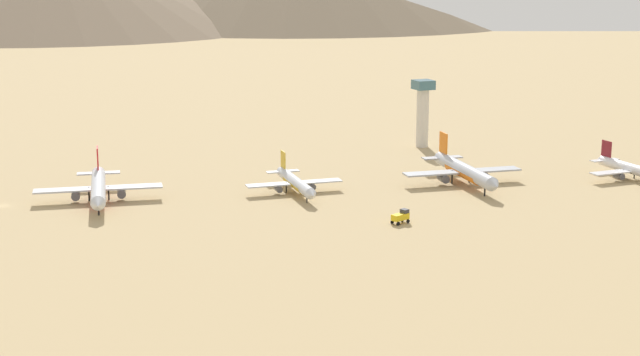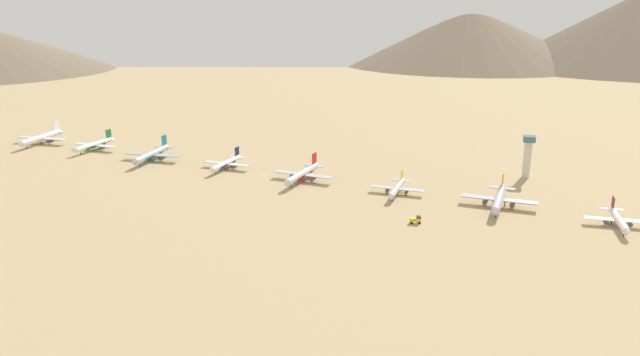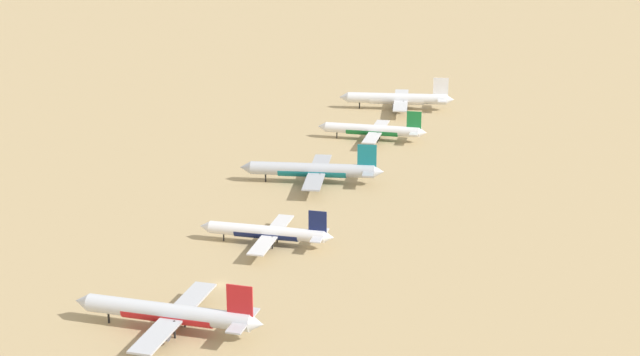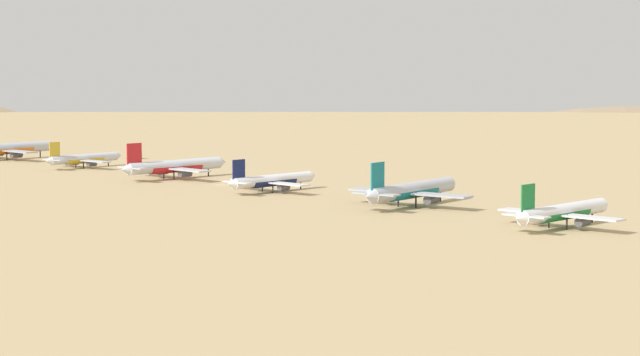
{
  "view_description": "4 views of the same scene",
  "coord_description": "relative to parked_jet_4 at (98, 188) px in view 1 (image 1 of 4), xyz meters",
  "views": [
    {
      "loc": [
        297.33,
        -16.89,
        72.33
      ],
      "look_at": [
        17.98,
        95.3,
        4.34
      ],
      "focal_mm": 54.45,
      "sensor_mm": 36.0,
      "label": 1
    },
    {
      "loc": [
        345.68,
        125.02,
        106.64
      ],
      "look_at": [
        12.15,
        39.96,
        4.66
      ],
      "focal_mm": 33.73,
      "sensor_mm": 36.0,
      "label": 2
    },
    {
      "loc": [
        -51.13,
        229.48,
        104.65
      ],
      "look_at": [
        -18.38,
        -72.61,
        6.54
      ],
      "focal_mm": 54.89,
      "sensor_mm": 36.0,
      "label": 3
    },
    {
      "loc": [
        -333.9,
        -286.41,
        44.79
      ],
      "look_at": [
        -2.36,
        -44.06,
        5.08
      ],
      "focal_mm": 71.91,
      "sensor_mm": 36.0,
      "label": 4
    }
  ],
  "objects": [
    {
      "name": "service_truck",
      "position": [
        56.12,
        74.6,
        -2.51
      ],
      "size": [
        4.18,
        5.67,
        3.9
      ],
      "color": "yellow",
      "rests_on": "ground"
    },
    {
      "name": "parked_jet_5",
      "position": [
        11.87,
        59.46,
        -0.92
      ],
      "size": [
        38.28,
        31.13,
        11.04
      ],
      "color": "silver",
      "rests_on": "ground"
    },
    {
      "name": "parked_jet_7",
      "position": [
        36.28,
        171.01,
        -0.86
      ],
      "size": [
        38.33,
        31.06,
        11.08
      ],
      "color": "white",
      "rests_on": "ground"
    },
    {
      "name": "parked_jet_4",
      "position": [
        0.0,
        0.0,
        0.0
      ],
      "size": [
        47.68,
        38.99,
        13.79
      ],
      "color": "silver",
      "rests_on": "ground"
    },
    {
      "name": "ground_plane",
      "position": [
        -6.13,
        -27.37,
        -4.59
      ],
      "size": [
        2417.04,
        2417.04,
        0.0
      ],
      "primitive_type": "plane",
      "color": "tan"
    },
    {
      "name": "parked_jet_6",
      "position": [
        20.86,
        115.22,
        0.16
      ],
      "size": [
        49.5,
        40.36,
        14.28
      ],
      "color": "#B2B7C1",
      "rests_on": "ground"
    },
    {
      "name": "control_tower",
      "position": [
        -43.0,
        133.38,
        10.3
      ],
      "size": [
        7.2,
        7.2,
        26.46
      ],
      "color": "beige",
      "rests_on": "ground"
    }
  ]
}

